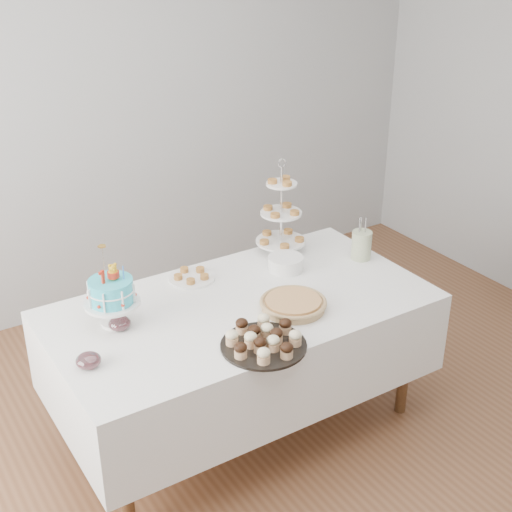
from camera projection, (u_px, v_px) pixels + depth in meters
floor at (272, 457)px, 3.69m from camera, size 5.00×5.00×0.00m
walls at (275, 217)px, 3.09m from camera, size 5.04×4.04×2.70m
table at (241, 342)px, 3.68m from camera, size 1.92×1.02×0.77m
birthday_cake at (113, 304)px, 3.35m from camera, size 0.27×0.27×0.41m
cupcake_tray at (264, 339)px, 3.21m from camera, size 0.40×0.40×0.09m
pie at (293, 304)px, 3.52m from camera, size 0.33×0.33×0.05m
tiered_stand at (281, 214)px, 4.02m from camera, size 0.29×0.29×0.56m
plate_stack at (286, 263)px, 3.90m from camera, size 0.20×0.20×0.08m
pastry_plate at (192, 276)px, 3.81m from camera, size 0.25×0.25×0.04m
jam_bowl_a at (88, 361)px, 3.07m from camera, size 0.11×0.11×0.07m
jam_bowl_b at (120, 323)px, 3.35m from camera, size 0.11×0.11×0.06m
utensil_pitcher at (362, 244)px, 4.00m from camera, size 0.12×0.11×0.25m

